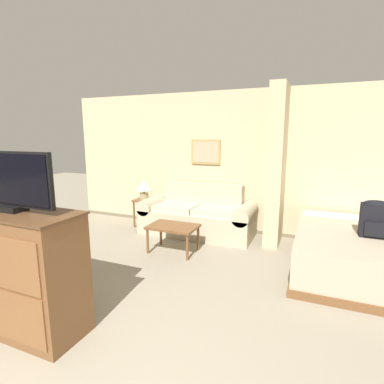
% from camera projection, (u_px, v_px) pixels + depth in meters
% --- Properties ---
extents(wall_back, '(7.04, 0.16, 2.60)m').
position_uv_depth(wall_back, '(236.00, 163.00, 5.56)').
color(wall_back, '#CCB78E').
rests_on(wall_back, ground_plane).
extents(wall_partition_pillar, '(0.24, 0.70, 2.60)m').
position_uv_depth(wall_partition_pillar, '(277.00, 166.00, 4.89)').
color(wall_partition_pillar, '#CCB78E').
rests_on(wall_partition_pillar, ground_plane).
extents(couch, '(2.09, 0.84, 0.91)m').
position_uv_depth(couch, '(198.00, 216.00, 5.53)').
color(couch, '#B7AD8E').
rests_on(couch, ground_plane).
extents(coffee_table, '(0.75, 0.50, 0.43)m').
position_uv_depth(coffee_table, '(173.00, 229.00, 4.64)').
color(coffee_table, brown).
rests_on(coffee_table, ground_plane).
extents(side_table, '(0.36, 0.36, 0.55)m').
position_uv_depth(side_table, '(144.00, 205.00, 5.96)').
color(side_table, brown).
rests_on(side_table, ground_plane).
extents(table_lamp, '(0.30, 0.30, 0.38)m').
position_uv_depth(table_lamp, '(144.00, 187.00, 5.89)').
color(table_lamp, tan).
rests_on(table_lamp, side_table).
extents(tv_dresser, '(1.28, 0.52, 1.14)m').
position_uv_depth(tv_dresser, '(19.00, 271.00, 2.75)').
color(tv_dresser, brown).
rests_on(tv_dresser, ground_plane).
extents(tv, '(1.01, 0.16, 0.53)m').
position_uv_depth(tv, '(9.00, 181.00, 2.60)').
color(tv, black).
rests_on(tv, tv_dresser).
extents(bed, '(1.60, 2.07, 0.56)m').
position_uv_depth(bed, '(358.00, 251.00, 3.97)').
color(bed, brown).
rests_on(bed, ground_plane).
extents(backpack, '(0.33, 0.24, 0.46)m').
position_uv_depth(backpack, '(375.00, 218.00, 3.70)').
color(backpack, black).
rests_on(backpack, bed).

